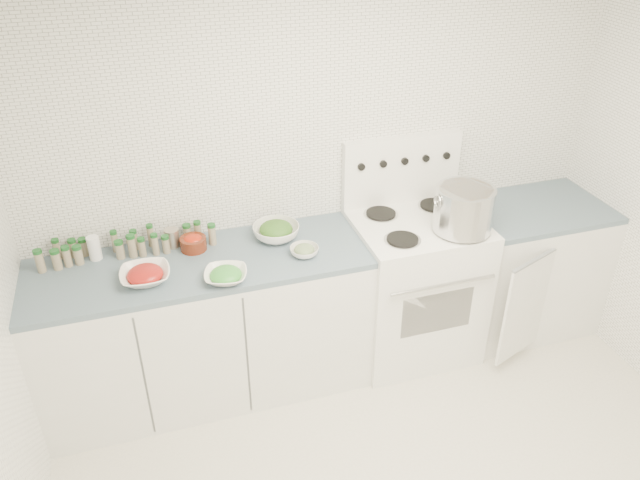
{
  "coord_description": "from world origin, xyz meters",
  "views": [
    {
      "loc": [
        -1.05,
        -1.72,
        2.74
      ],
      "look_at": [
        -0.15,
        1.14,
        0.94
      ],
      "focal_mm": 35.0,
      "sensor_mm": 36.0,
      "label": 1
    }
  ],
  "objects_px": {
    "stock_pot": "(464,207)",
    "bowl_tomato": "(145,275)",
    "bowl_snowpea": "(226,275)",
    "stove": "(413,282)"
  },
  "relations": [
    {
      "from": "stock_pot",
      "to": "bowl_tomato",
      "type": "bearing_deg",
      "value": 177.59
    },
    {
      "from": "bowl_tomato",
      "to": "bowl_snowpea",
      "type": "xyz_separation_m",
      "value": [
        0.4,
        -0.12,
        -0.01
      ]
    },
    {
      "from": "stock_pot",
      "to": "bowl_tomato",
      "type": "height_order",
      "value": "stock_pot"
    },
    {
      "from": "stove",
      "to": "bowl_tomato",
      "type": "height_order",
      "value": "stove"
    },
    {
      "from": "bowl_tomato",
      "to": "bowl_snowpea",
      "type": "bearing_deg",
      "value": -16.74
    },
    {
      "from": "stove",
      "to": "stock_pot",
      "type": "xyz_separation_m",
      "value": [
        0.19,
        -0.17,
        0.59
      ]
    },
    {
      "from": "stove",
      "to": "stock_pot",
      "type": "height_order",
      "value": "stove"
    },
    {
      "from": "stove",
      "to": "bowl_snowpea",
      "type": "height_order",
      "value": "stove"
    },
    {
      "from": "stove",
      "to": "bowl_snowpea",
      "type": "relative_size",
      "value": 5.08
    },
    {
      "from": "bowl_snowpea",
      "to": "stock_pot",
      "type": "bearing_deg",
      "value": 1.86
    }
  ]
}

